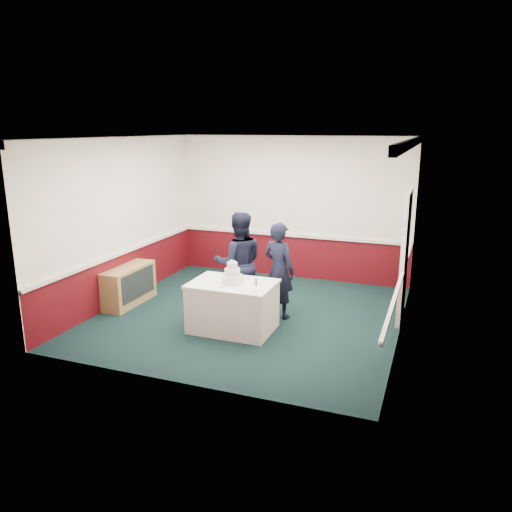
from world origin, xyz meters
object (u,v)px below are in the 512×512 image
(person_woman, at_px, (279,270))
(cake_knife, at_px, (226,286))
(person_man, at_px, (239,263))
(cake_table, at_px, (233,306))
(wedding_cake, at_px, (232,276))
(sideboard, at_px, (129,285))
(champagne_flute, at_px, (256,283))

(person_woman, bearing_deg, cake_knife, 83.08)
(cake_knife, xyz_separation_m, person_man, (-0.18, 0.98, 0.10))
(cake_table, height_order, wedding_cake, wedding_cake)
(person_man, bearing_deg, sideboard, -18.09)
(cake_knife, xyz_separation_m, person_woman, (0.53, 1.02, 0.03))
(cake_knife, relative_size, champagne_flute, 1.07)
(cake_table, distance_m, champagne_flute, 0.78)
(person_man, height_order, person_woman, person_man)
(wedding_cake, height_order, person_woman, person_woman)
(wedding_cake, bearing_deg, champagne_flute, -29.25)
(cake_knife, bearing_deg, champagne_flute, 7.78)
(sideboard, relative_size, person_man, 0.67)
(cake_knife, distance_m, champagne_flute, 0.55)
(champagne_flute, xyz_separation_m, person_woman, (0.00, 1.10, -0.11))
(wedding_cake, bearing_deg, person_man, 104.89)
(cake_knife, xyz_separation_m, champagne_flute, (0.53, -0.08, 0.14))
(wedding_cake, xyz_separation_m, champagne_flute, (0.50, -0.28, 0.03))
(cake_table, distance_m, cake_knife, 0.44)
(champagne_flute, relative_size, person_woman, 0.12)
(champagne_flute, height_order, person_man, person_man)
(wedding_cake, relative_size, cake_knife, 1.65)
(sideboard, height_order, person_woman, person_woman)
(person_man, distance_m, person_woman, 0.72)
(sideboard, xyz_separation_m, champagne_flute, (2.76, -0.74, 0.58))
(sideboard, bearing_deg, cake_table, -11.61)
(wedding_cake, bearing_deg, cake_knife, -98.53)
(person_woman, bearing_deg, cake_table, 79.16)
(cake_table, bearing_deg, person_man, 104.89)
(sideboard, xyz_separation_m, wedding_cake, (2.26, -0.46, 0.55))
(cake_knife, relative_size, person_woman, 0.13)
(wedding_cake, distance_m, cake_knife, 0.23)
(sideboard, xyz_separation_m, cake_table, (2.26, -0.46, 0.05))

